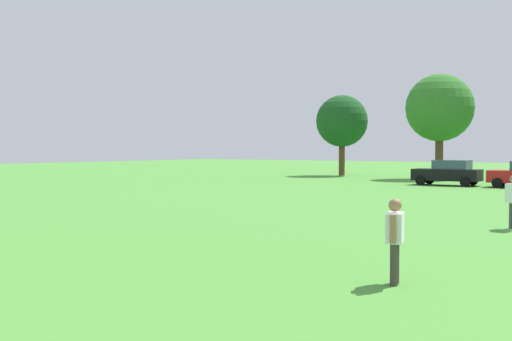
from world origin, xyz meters
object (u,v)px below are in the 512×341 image
object	(u,v)px
adult_bystander	(395,234)
parked_car_black_0	(448,172)
tree_left	(440,108)
tree_far_left	(342,121)

from	to	relation	value
adult_bystander	parked_car_black_0	distance (m)	32.02
adult_bystander	parked_car_black_0	size ratio (longest dim) A/B	0.37
parked_car_black_0	tree_left	size ratio (longest dim) A/B	0.51
adult_bystander	parked_car_black_0	xyz separation A→B (m)	(-8.44, 30.89, -0.08)
adult_bystander	tree_far_left	bearing A→B (deg)	12.11
tree_far_left	tree_left	bearing A→B (deg)	-7.43
tree_far_left	tree_left	world-z (taller)	tree_left
tree_left	parked_car_black_0	bearing A→B (deg)	-68.56
adult_bystander	parked_car_black_0	world-z (taller)	parked_car_black_0
tree_far_left	tree_left	distance (m)	9.26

